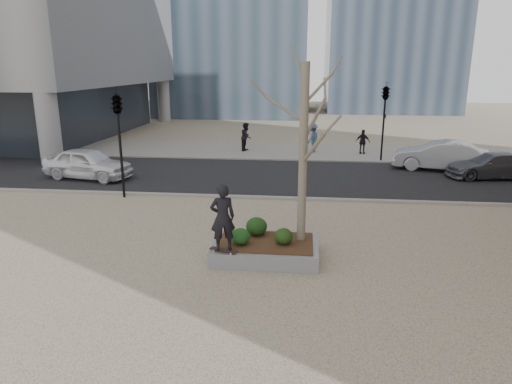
# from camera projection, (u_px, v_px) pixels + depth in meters

# --- Properties ---
(ground) EXTENTS (120.00, 120.00, 0.00)m
(ground) POSITION_uv_depth(u_px,v_px,m) (232.00, 256.00, 13.37)
(ground) COLOR tan
(ground) RESTS_ON ground
(street) EXTENTS (60.00, 8.00, 0.02)m
(street) POSITION_uv_depth(u_px,v_px,m) (263.00, 176.00, 22.95)
(street) COLOR black
(street) RESTS_ON ground
(far_sidewalk) EXTENTS (60.00, 6.00, 0.02)m
(far_sidewalk) POSITION_uv_depth(u_px,v_px,m) (273.00, 151.00, 29.66)
(far_sidewalk) COLOR gray
(far_sidewalk) RESTS_ON ground
(planter) EXTENTS (3.00, 2.00, 0.45)m
(planter) POSITION_uv_depth(u_px,v_px,m) (266.00, 250.00, 13.21)
(planter) COLOR gray
(planter) RESTS_ON ground
(planter_mulch) EXTENTS (2.70, 1.70, 0.04)m
(planter_mulch) POSITION_uv_depth(u_px,v_px,m) (266.00, 242.00, 13.15)
(planter_mulch) COLOR #382314
(planter_mulch) RESTS_ON planter
(sycamore_tree) EXTENTS (2.80, 2.80, 6.60)m
(sycamore_tree) POSITION_uv_depth(u_px,v_px,m) (304.00, 126.00, 12.44)
(sycamore_tree) COLOR gray
(sycamore_tree) RESTS_ON planter_mulch
(shrub_left) EXTENTS (0.55, 0.55, 0.46)m
(shrub_left) POSITION_uv_depth(u_px,v_px,m) (241.00, 236.00, 12.88)
(shrub_left) COLOR #143F15
(shrub_left) RESTS_ON planter_mulch
(shrub_middle) EXTENTS (0.63, 0.63, 0.54)m
(shrub_middle) POSITION_uv_depth(u_px,v_px,m) (257.00, 226.00, 13.57)
(shrub_middle) COLOR #133611
(shrub_middle) RESTS_ON planter_mulch
(shrub_right) EXTENTS (0.53, 0.53, 0.45)m
(shrub_right) POSITION_uv_depth(u_px,v_px,m) (284.00, 236.00, 12.91)
(shrub_right) COLOR black
(shrub_right) RESTS_ON planter_mulch
(skateboard) EXTENTS (0.80, 0.41, 0.08)m
(skateboard) POSITION_uv_depth(u_px,v_px,m) (223.00, 251.00, 12.48)
(skateboard) COLOR black
(skateboard) RESTS_ON planter
(skateboarder) EXTENTS (0.78, 0.64, 1.85)m
(skateboarder) POSITION_uv_depth(u_px,v_px,m) (223.00, 217.00, 12.22)
(skateboarder) COLOR black
(skateboarder) RESTS_ON skateboard
(police_car) EXTENTS (4.65, 2.59, 1.49)m
(police_car) POSITION_uv_depth(u_px,v_px,m) (88.00, 163.00, 22.25)
(police_car) COLOR white
(police_car) RESTS_ON street
(car_silver) EXTENTS (4.99, 2.80, 1.56)m
(car_silver) POSITION_uv_depth(u_px,v_px,m) (440.00, 156.00, 24.02)
(car_silver) COLOR #A7A9AF
(car_silver) RESTS_ON street
(car_third) EXTENTS (4.46, 2.23, 1.24)m
(car_third) POSITION_uv_depth(u_px,v_px,m) (491.00, 165.00, 22.38)
(car_third) COLOR #53575F
(car_third) RESTS_ON street
(pedestrian_a) EXTENTS (0.81, 0.97, 1.81)m
(pedestrian_a) POSITION_uv_depth(u_px,v_px,m) (246.00, 137.00, 29.54)
(pedestrian_a) COLOR black
(pedestrian_a) RESTS_ON far_sidewalk
(pedestrian_b) EXTENTS (1.14, 1.37, 1.84)m
(pedestrian_b) POSITION_uv_depth(u_px,v_px,m) (313.00, 138.00, 28.97)
(pedestrian_b) COLOR #3C526C
(pedestrian_b) RESTS_ON far_sidewalk
(pedestrian_c) EXTENTS (0.97, 0.68, 1.53)m
(pedestrian_c) POSITION_uv_depth(u_px,v_px,m) (363.00, 142.00, 28.41)
(pedestrian_c) COLOR black
(pedestrian_c) RESTS_ON far_sidewalk
(traffic_light_near) EXTENTS (0.60, 2.48, 4.50)m
(traffic_light_near) POSITION_uv_depth(u_px,v_px,m) (120.00, 145.00, 18.70)
(traffic_light_near) COLOR black
(traffic_light_near) RESTS_ON ground
(traffic_light_far) EXTENTS (0.60, 2.48, 4.50)m
(traffic_light_far) POSITION_uv_depth(u_px,v_px,m) (384.00, 122.00, 26.09)
(traffic_light_far) COLOR black
(traffic_light_far) RESTS_ON ground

